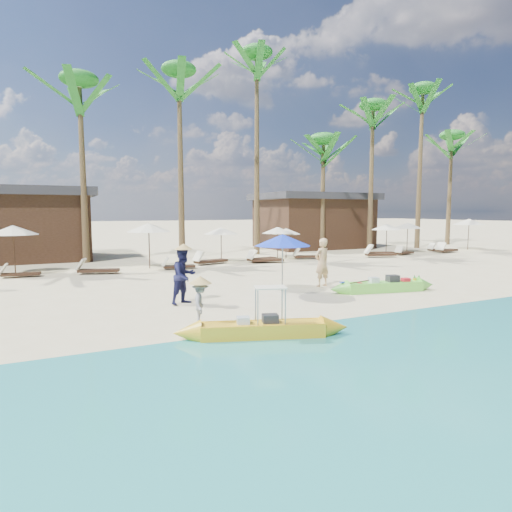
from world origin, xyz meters
name	(u,v)px	position (x,y,z in m)	size (l,w,h in m)	color
ground	(241,308)	(0.00, 0.00, 0.00)	(240.00, 240.00, 0.00)	beige
wet_sand_strip	(342,358)	(0.00, -5.00, 0.00)	(240.00, 4.50, 0.01)	tan
green_canoe	(383,286)	(5.68, 0.13, 0.20)	(4.62, 1.20, 0.59)	#69DB43
yellow_canoe	(262,329)	(-0.79, -3.03, 0.19)	(4.42, 1.69, 1.18)	gold
tourist	(322,262)	(4.29, 2.01, 0.94)	(0.68, 0.45, 1.88)	tan
vendor_green	(184,276)	(-1.41, 1.25, 0.89)	(0.87, 0.68, 1.79)	#16173E
vendor_yellow	(201,303)	(-1.93, -1.97, 0.71)	(0.69, 0.40, 1.07)	gray
blue_umbrella	(283,240)	(2.08, 1.20, 1.92)	(1.97, 1.97, 2.12)	#99999E
resort_parasol_4	(13,230)	(-6.67, 10.79, 2.05)	(2.21, 2.21, 2.27)	#382217
lounger_4_right	(18,273)	(-6.50, 9.68, 0.19)	(1.68, 0.67, 0.56)	#382217
resort_parasol_5	(149,227)	(-0.64, 10.20, 2.08)	(2.24, 2.24, 2.31)	#382217
lounger_5_left	(96,269)	(-3.31, 9.31, 0.21)	(1.98, 1.16, 0.64)	#382217
resort_parasol_6	(221,231)	(3.58, 11.02, 1.81)	(1.95, 1.95, 2.00)	#382217
lounger_6_left	(177,266)	(0.53, 9.27, 0.19)	(1.67, 0.66, 0.55)	#382217
lounger_6_right	(209,260)	(2.64, 10.46, 0.23)	(2.08, 1.10, 0.68)	#382217
resort_parasol_7	(278,230)	(7.14, 10.86, 1.77)	(1.91, 1.91, 1.97)	#382217
lounger_7_left	(265,259)	(5.71, 9.75, 0.22)	(2.02, 1.00, 0.66)	#382217
lounger_7_right	(260,258)	(5.70, 10.32, 0.21)	(1.94, 0.97, 0.63)	#382217
resort_parasol_8	(286,231)	(8.03, 11.39, 1.67)	(1.80, 1.80, 1.85)	#382217
lounger_8_left	(306,256)	(8.88, 10.41, 0.20)	(1.88, 1.06, 0.61)	#382217
resort_parasol_9	(387,227)	(15.09, 10.27, 1.87)	(2.01, 2.01, 2.07)	#382217
lounger_9_left	(378,254)	(13.58, 9.31, 0.22)	(2.06, 1.23, 0.67)	#382217
lounger_9_right	(378,252)	(14.43, 10.28, 0.21)	(1.95, 1.10, 0.63)	#382217
resort_parasol_10	(408,225)	(17.66, 10.97, 1.90)	(2.05, 2.05, 2.11)	#382217
lounger_10_left	(404,252)	(16.08, 9.69, 0.18)	(1.70, 0.88, 0.55)	#382217
lounger_10_right	(437,249)	(19.97, 10.40, 0.19)	(1.65, 0.51, 0.56)	#382217
resort_parasol_11	(469,222)	(23.38, 10.53, 2.11)	(2.27, 2.27, 2.34)	#382217
lounger_11_left	(446,250)	(19.92, 9.56, 0.22)	(1.99, 0.89, 0.65)	#382217
palm_3	(80,107)	(-3.36, 14.27, 8.58)	(2.08, 2.08, 10.52)	brown
palm_4	(179,101)	(2.15, 14.01, 9.45)	(2.08, 2.08, 11.70)	brown
palm_5	(257,90)	(7.45, 14.38, 10.82)	(2.08, 2.08, 13.60)	brown
palm_6	(323,153)	(12.84, 14.52, 7.05)	(2.08, 2.08, 8.51)	brown
palm_7	(373,128)	(16.57, 13.68, 8.99)	(2.08, 2.08, 11.08)	brown
palm_8	(422,116)	(21.07, 13.33, 10.18)	(2.08, 2.08, 12.70)	brown
palm_9	(451,151)	(26.21, 14.81, 8.06)	(2.08, 2.08, 9.82)	brown
pavilion_east	(313,220)	(14.00, 17.50, 2.20)	(8.80, 6.60, 4.30)	#382217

